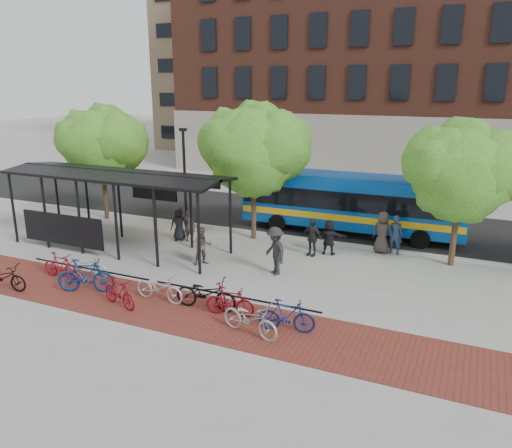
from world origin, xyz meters
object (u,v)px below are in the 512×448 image
at_px(pedestrian_5, 329,237).
at_px(pedestrian_8, 203,246).
at_px(bike_5, 119,292).
at_px(pedestrian_6, 382,232).
at_px(bike_11, 287,316).
at_px(pedestrian_4, 312,237).
at_px(bike_0, 3,277).
at_px(bus_shelter, 114,183).
at_px(bike_8, 206,293).
at_px(tree_c, 464,168).
at_px(bike_3, 86,276).
at_px(bike_2, 87,266).
at_px(tree_b, 256,146).
at_px(pedestrian_1, 189,226).
at_px(bike_9, 230,302).
at_px(bike_10, 250,318).
at_px(bike_1, 60,266).
at_px(bike_6, 159,287).
at_px(pedestrian_0, 179,224).
at_px(pedestrian_9, 275,251).
at_px(lamp_post_left, 185,175).

relative_size(pedestrian_5, pedestrian_8, 0.99).
xyz_separation_m(bike_5, pedestrian_6, (7.02, 9.25, 0.43)).
xyz_separation_m(bike_11, pedestrian_4, (-1.48, 6.94, 0.31)).
bearing_deg(bike_5, bike_0, 114.18).
xyz_separation_m(bus_shelter, pedestrian_8, (4.72, -0.37, -2.20)).
relative_size(bike_8, pedestrian_8, 1.35).
bearing_deg(pedestrian_4, bus_shelter, -149.76).
distance_m(tree_c, bike_3, 14.98).
bearing_deg(bike_5, bike_2, 77.79).
distance_m(bike_0, bike_11, 10.60).
distance_m(tree_b, pedestrian_1, 4.88).
bearing_deg(bike_8, bike_11, -102.09).
bearing_deg(bike_8, pedestrian_4, -18.29).
bearing_deg(bike_9, pedestrian_5, -17.72).
height_order(bike_3, bike_10, bike_3).
xyz_separation_m(bike_1, pedestrian_1, (2.11, 6.01, 0.27)).
bearing_deg(pedestrian_4, tree_c, 26.11).
height_order(bike_9, pedestrian_4, pedestrian_4).
xyz_separation_m(bus_shelter, bike_6, (5.15, -4.13, -2.50)).
relative_size(bike_9, bike_10, 0.81).
distance_m(bike_10, pedestrian_5, 8.03).
relative_size(tree_b, bike_11, 3.71).
bearing_deg(pedestrian_5, bike_1, 32.70).
distance_m(bike_9, pedestrian_0, 8.57).
distance_m(pedestrian_0, pedestrian_5, 7.18).
height_order(bike_1, pedestrian_9, pedestrian_9).
height_order(bike_0, pedestrian_6, pedestrian_6).
relative_size(bike_9, pedestrian_1, 1.06).
height_order(bike_1, bike_9, bike_1).
height_order(bike_3, pedestrian_8, pedestrian_8).
distance_m(bike_1, pedestrian_1, 6.37).
distance_m(bike_6, pedestrian_6, 10.28).
height_order(bus_shelter, bike_3, bus_shelter).
relative_size(tree_c, bike_6, 3.10).
bearing_deg(pedestrian_8, bike_8, -106.53).
height_order(tree_b, bike_8, tree_b).
xyz_separation_m(tree_b, pedestrian_5, (3.88, -0.83, -3.67)).
bearing_deg(bike_9, tree_b, 10.39).
bearing_deg(bike_9, bike_3, 86.27).
bearing_deg(bike_8, bike_1, 84.09).
height_order(lamp_post_left, bike_5, lamp_post_left).
height_order(bike_5, pedestrian_9, pedestrian_9).
relative_size(bike_1, bike_3, 0.82).
relative_size(pedestrian_6, pedestrian_9, 0.97).
distance_m(pedestrian_4, pedestrian_6, 3.18).
bearing_deg(pedestrian_1, bike_9, 122.18).
bearing_deg(bike_8, tree_b, 7.09).
bearing_deg(tree_c, pedestrian_1, -171.37).
height_order(lamp_post_left, bike_1, lamp_post_left).
relative_size(bus_shelter, bike_2, 5.75).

